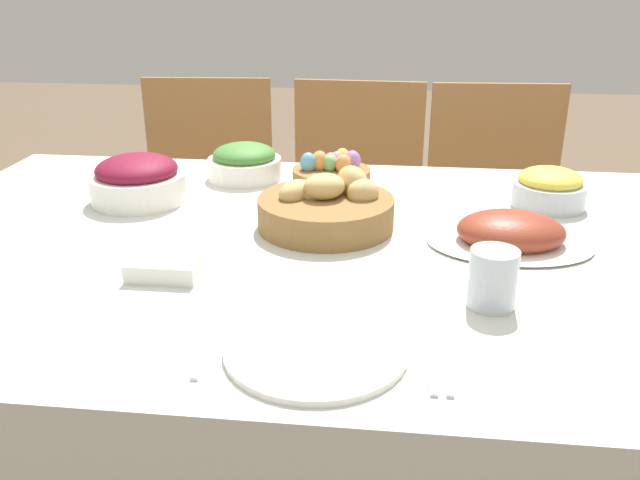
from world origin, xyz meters
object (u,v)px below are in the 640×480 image
object	(u,v)px
egg_basket	(332,172)
butter_dish	(165,268)
beet_salad_bowl	(138,180)
fork	(208,344)
spoon	(450,359)
ham_platter	(510,234)
dinner_plate	(316,349)
knife	(428,358)
chair_far_center	(353,215)
pineapple_bowl	(549,188)
drinking_cup	(493,278)
green_salad_bowl	(244,162)
chair_far_right	(496,221)
bread_basket	(327,208)
chair_far_left	(206,209)

from	to	relation	value
egg_basket	butter_dish	xyz separation A→B (m)	(-0.23, -0.56, -0.01)
beet_salad_bowl	butter_dish	xyz separation A→B (m)	(0.18, -0.37, -0.03)
fork	butter_dish	bearing A→B (deg)	118.63
spoon	ham_platter	bearing A→B (deg)	75.45
dinner_plate	knife	distance (m)	0.15
ham_platter	dinner_plate	xyz separation A→B (m)	(-0.32, -0.41, -0.02)
knife	chair_far_center	bearing A→B (deg)	94.79
pineapple_bowl	drinking_cup	world-z (taller)	drinking_cup
beet_salad_bowl	dinner_plate	world-z (taller)	beet_salad_bowl
dinner_plate	butter_dish	world-z (taller)	butter_dish
egg_basket	green_salad_bowl	distance (m)	0.22
chair_far_right	bread_basket	size ratio (longest dim) A/B	3.31
chair_far_right	dinner_plate	distance (m)	1.34
chair_far_center	chair_far_right	bearing A→B (deg)	1.89
spoon	chair_far_center	bearing A→B (deg)	103.17
dinner_plate	butter_dish	size ratio (longest dim) A/B	2.12
chair_far_right	pineapple_bowl	xyz separation A→B (m)	(0.01, -0.59, 0.30)
drinking_cup	chair_far_center	bearing A→B (deg)	104.68
dinner_plate	spoon	bearing A→B (deg)	-0.00
chair_far_left	knife	xyz separation A→B (m)	(0.67, -1.25, 0.26)
drinking_cup	pineapple_bowl	bearing A→B (deg)	69.89
bread_basket	fork	distance (m)	0.49
pineapple_bowl	green_salad_bowl	world-z (taller)	green_salad_bowl
chair_far_left	butter_dish	size ratio (longest dim) A/B	7.50
chair_far_center	dinner_plate	size ratio (longest dim) A/B	3.55
bread_basket	pineapple_bowl	bearing A→B (deg)	21.01
chair_far_right	spoon	world-z (taller)	chair_far_right
beet_salad_bowl	pineapple_bowl	size ratio (longest dim) A/B	1.32
egg_basket	drinking_cup	distance (m)	0.67
ham_platter	butter_dish	world-z (taller)	ham_platter
butter_dish	dinner_plate	bearing A→B (deg)	-36.38
egg_basket	chair_far_center	bearing A→B (deg)	87.23
chair_far_center	egg_basket	size ratio (longest dim) A/B	4.81
bread_basket	spoon	size ratio (longest dim) A/B	1.56
ham_platter	dinner_plate	world-z (taller)	ham_platter
pineapple_bowl	drinking_cup	distance (m)	0.52
dinner_plate	knife	bearing A→B (deg)	-0.00
chair_far_center	spoon	xyz separation A→B (m)	(0.21, -1.25, 0.26)
chair_far_center	egg_basket	bearing A→B (deg)	-90.86
chair_far_center	green_salad_bowl	world-z (taller)	chair_far_center
beet_salad_bowl	drinking_cup	bearing A→B (deg)	-30.07
pineapple_bowl	ham_platter	bearing A→B (deg)	-115.56
bread_basket	green_salad_bowl	distance (m)	0.38
pineapple_bowl	knife	xyz separation A→B (m)	(-0.28, -0.65, -0.04)
butter_dish	chair_far_right	bearing A→B (deg)	55.91
chair_far_center	chair_far_left	size ratio (longest dim) A/B	1.00
egg_basket	ham_platter	xyz separation A→B (m)	(0.37, -0.35, -0.00)
chair_far_right	chair_far_center	bearing A→B (deg)	176.50
ham_platter	spoon	size ratio (longest dim) A/B	1.77
chair_far_right	bread_basket	xyz separation A→B (m)	(-0.46, -0.77, 0.30)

